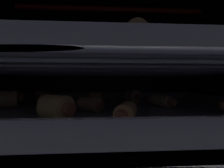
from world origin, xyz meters
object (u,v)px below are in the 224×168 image
Objects in this scene: pig_in_blanket_lower_3 at (97,97)px; oven_rack_upper at (113,71)px; pig_in_blanket_lower_2 at (90,104)px; pig_in_blanket_upper_5 at (135,66)px; pig_in_blanket_lower_9 at (10,99)px; pig_in_blanket_lower_6 at (43,96)px; baking_tray_lower at (113,109)px; pig_in_blanket_lower_5 at (133,96)px; pig_in_blanket_lower_8 at (161,101)px; oven_rack_lower at (113,114)px; pig_in_blanket_upper_6 at (85,53)px; pig_in_blanket_lower_0 at (46,100)px; pig_in_blanket_upper_2 at (165,65)px; pig_in_blanket_lower_10 at (56,107)px; baking_tray_upper at (113,66)px; pig_in_blanket_upper_0 at (143,38)px; pig_in_blanket_upper_4 at (110,56)px; pig_in_blanket_upper_3 at (169,52)px; pig_in_blanket_lower_7 at (13,97)px; pig_in_blanket_upper_1 at (14,57)px; pig_in_blanket_lower_1 at (126,112)px.

pig_in_blanket_lower_3 is 9.87cm from oven_rack_upper.
pig_in_blanket_upper_5 is (11.74, 17.36, 8.64)cm from pig_in_blanket_lower_2.
pig_in_blanket_lower_9 is at bearing -156.34° from pig_in_blanket_upper_5.
baking_tray_lower is at bearing -26.50° from pig_in_blanket_lower_6.
pig_in_blanket_lower_8 is (4.52, -6.79, -0.32)cm from pig_in_blanket_lower_5.
oven_rack_lower is 13.34cm from pig_in_blanket_upper_6.
baking_tray_lower is at bearing -90.00° from oven_rack_upper.
pig_in_blanket_lower_0 is 1.13× the size of pig_in_blanket_lower_9.
pig_in_blanket_upper_2 is at bearing 9.62° from pig_in_blanket_lower_3.
oven_rack_lower is 10.44× the size of pig_in_blanket_lower_10.
oven_rack_lower is at bearing 45.30° from pig_in_blanket_upper_6.
pig_in_blanket_lower_6 is 8.90cm from pig_in_blanket_lower_9.
baking_tray_upper is 13.16cm from pig_in_blanket_upper_0.
pig_in_blanket_lower_2 is at bearing -137.17° from pig_in_blanket_upper_4.
oven_rack_lower is 11.06× the size of pig_in_blanket_lower_3.
pig_in_blanket_lower_2 is at bearing -143.32° from pig_in_blanket_upper_2.
baking_tray_lower is 15.09cm from pig_in_blanket_upper_3.
pig_in_blanket_lower_0 is 1.04× the size of pig_in_blanket_lower_3.
pig_in_blanket_lower_6 is 29.40cm from pig_in_blanket_lower_8.
pig_in_blanket_upper_3 reaches higher than pig_in_blanket_lower_5.
oven_rack_lower is 1.04cm from baking_tray_lower.
baking_tray_upper reaches higher than baking_tray_lower.
oven_rack_lower is 11.37× the size of pig_in_blanket_lower_2.
pig_in_blanket_lower_7 is 1.28× the size of pig_in_blanket_upper_1.
pig_in_blanket_lower_1 is 26.26cm from pig_in_blanket_upper_5.
oven_rack_lower is at bearing 62.06° from pig_in_blanket_upper_4.
pig_in_blanket_upper_2 is at bearing 62.93° from pig_in_blanket_lower_8.
pig_in_blanket_lower_10 is 0.10× the size of oven_rack_upper.
pig_in_blanket_lower_1 is at bearing -28.18° from pig_in_blanket_lower_9.
oven_rack_upper is at bearing 46.80° from pig_in_blanket_lower_2.
baking_tray_lower is 8.34cm from pig_in_blanket_lower_5.
pig_in_blanket_lower_1 is at bearing -104.21° from pig_in_blanket_lower_5.
pig_in_blanket_lower_8 is (9.84, -0.67, 1.62)cm from baking_tray_lower.
pig_in_blanket_lower_2 is 11.36cm from pig_in_blanket_lower_3.
baking_tray_lower reaches higher than oven_rack_lower.
baking_tray_lower is 11.02× the size of pig_in_blanket_upper_4.
pig_in_blanket_lower_7 is 39.11cm from pig_in_blanket_upper_2.
pig_in_blanket_lower_6 is 0.88× the size of pig_in_blanket_lower_7.
pig_in_blanket_lower_7 is 23.60cm from oven_rack_upper.
pig_in_blanket_upper_3 is (9.28, -5.30, 1.98)cm from baking_tray_upper.
pig_in_blanket_upper_6 is (15.21, -6.02, -0.37)cm from pig_in_blanket_upper_1.
oven_rack_lower is 15.84cm from pig_in_blanket_upper_3.
pig_in_blanket_upper_1 is at bearing 138.37° from pig_in_blanket_lower_10.
pig_in_blanket_lower_9 is 0.09× the size of baking_tray_upper.
pig_in_blanket_lower_6 is 0.10× the size of oven_rack_upper.
pig_in_blanket_upper_6 is at bearing -163.44° from pig_in_blanket_lower_8.
pig_in_blanket_lower_9 is at bearing 169.07° from pig_in_blanket_upper_3.
pig_in_blanket_lower_2 is at bearing -92.67° from pig_in_blanket_lower_3.
pig_in_blanket_lower_10 is (-8.11, -9.86, 3.10)cm from oven_rack_lower.
pig_in_blanket_lower_9 reaches higher than pig_in_blanket_lower_7.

